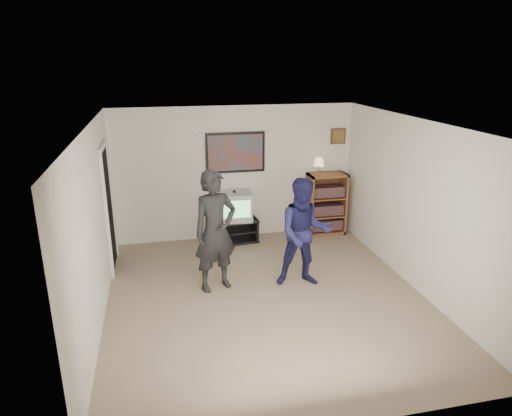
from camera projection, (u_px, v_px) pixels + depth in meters
name	position (u px, v px, depth m)	size (l,w,h in m)	color
room_shell	(262.00, 209.00, 6.53)	(4.51, 5.00, 2.51)	brown
media_stand	(234.00, 230.00, 8.58)	(0.92, 0.56, 0.44)	black
crt_television	(234.00, 206.00, 8.43)	(0.62, 0.52, 0.52)	#ABACA6
bookshelf	(326.00, 204.00, 8.88)	(0.73, 0.42, 1.20)	brown
table_lamp	(319.00, 166.00, 8.60)	(0.20, 0.20, 0.32)	beige
person_tall	(215.00, 231.00, 6.63)	(0.67, 0.44, 1.82)	black
person_short	(304.00, 233.00, 6.77)	(0.81, 0.63, 1.67)	#1B1A47
controller_left	(216.00, 208.00, 6.78)	(0.03, 0.11, 0.03)	white
controller_right	(300.00, 213.00, 6.93)	(0.04, 0.13, 0.04)	white
poster	(235.00, 153.00, 8.37)	(1.10, 0.03, 0.75)	black
air_vent	(205.00, 137.00, 8.17)	(0.28, 0.02, 0.14)	white
small_picture	(338.00, 136.00, 8.72)	(0.30, 0.03, 0.30)	#4B2617
doorway	(108.00, 209.00, 7.31)	(0.03, 0.85, 2.00)	black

